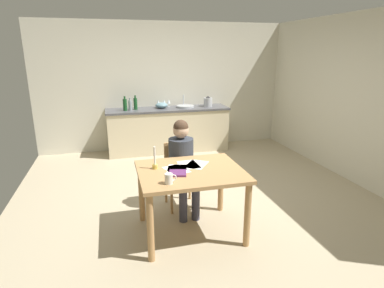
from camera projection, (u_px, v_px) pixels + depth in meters
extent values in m
cube|color=tan|center=(197.00, 196.00, 4.66)|extent=(5.20, 5.20, 0.04)
cube|color=beige|center=(164.00, 87.00, 6.70)|extent=(5.20, 0.12, 2.60)
cube|color=beige|center=(359.00, 99.00, 4.92)|extent=(0.12, 5.20, 2.60)
cube|color=beige|center=(168.00, 131.00, 6.61)|extent=(2.44, 0.60, 0.86)
cube|color=#4C4C51|center=(168.00, 109.00, 6.48)|extent=(2.48, 0.64, 0.04)
cube|color=tan|center=(191.00, 172.00, 3.50)|extent=(1.14, 0.95, 0.04)
cylinder|color=tan|center=(150.00, 228.00, 3.09)|extent=(0.07, 0.07, 0.73)
cylinder|color=tan|center=(247.00, 215.00, 3.34)|extent=(0.07, 0.07, 0.73)
cylinder|color=tan|center=(141.00, 193.00, 3.86)|extent=(0.07, 0.07, 0.73)
cylinder|color=tan|center=(221.00, 184.00, 4.11)|extent=(0.07, 0.07, 0.73)
cube|color=tan|center=(181.00, 175.00, 4.20)|extent=(0.41, 0.41, 0.04)
cube|color=tan|center=(177.00, 156.00, 4.31)|extent=(0.36, 0.04, 0.40)
cylinder|color=tan|center=(172.00, 198.00, 4.06)|extent=(0.04, 0.04, 0.43)
cylinder|color=tan|center=(197.00, 195.00, 4.15)|extent=(0.04, 0.04, 0.43)
cylinder|color=tan|center=(166.00, 188.00, 4.37)|extent=(0.04, 0.04, 0.43)
cylinder|color=tan|center=(190.00, 185.00, 4.47)|extent=(0.04, 0.04, 0.43)
cylinder|color=#333842|center=(181.00, 157.00, 4.11)|extent=(0.33, 0.33, 0.50)
sphere|color=#D8AD8C|center=(181.00, 130.00, 4.01)|extent=(0.20, 0.20, 0.20)
sphere|color=#473323|center=(181.00, 127.00, 3.99)|extent=(0.19, 0.19, 0.19)
cylinder|color=#383847|center=(179.00, 182.00, 3.98)|extent=(0.14, 0.38, 0.13)
cylinder|color=#383847|center=(183.00, 205.00, 3.87)|extent=(0.10, 0.10, 0.45)
cylinder|color=#383847|center=(191.00, 180.00, 4.03)|extent=(0.14, 0.38, 0.13)
cylinder|color=#383847|center=(196.00, 203.00, 3.91)|extent=(0.10, 0.10, 0.45)
cylinder|color=white|center=(169.00, 179.00, 3.12)|extent=(0.08, 0.08, 0.10)
torus|color=white|center=(173.00, 178.00, 3.13)|extent=(0.07, 0.01, 0.07)
cylinder|color=gold|center=(155.00, 167.00, 3.52)|extent=(0.06, 0.06, 0.05)
cylinder|color=white|center=(155.00, 156.00, 3.49)|extent=(0.02, 0.02, 0.20)
cube|color=#5F2C62|center=(178.00, 173.00, 3.37)|extent=(0.22, 0.21, 0.02)
cube|color=white|center=(176.00, 170.00, 3.50)|extent=(0.29, 0.35, 0.00)
cube|color=white|center=(177.00, 169.00, 3.51)|extent=(0.28, 0.34, 0.00)
cube|color=white|center=(196.00, 164.00, 3.65)|extent=(0.34, 0.36, 0.00)
cube|color=white|center=(189.00, 165.00, 3.65)|extent=(0.23, 0.31, 0.00)
cylinder|color=#B2B7BC|center=(185.00, 106.00, 6.56)|extent=(0.36, 0.36, 0.04)
cylinder|color=silver|center=(184.00, 100.00, 6.68)|extent=(0.02, 0.02, 0.24)
cylinder|color=#194C23|center=(125.00, 105.00, 6.19)|extent=(0.08, 0.08, 0.23)
cylinder|color=#194C23|center=(125.00, 98.00, 6.15)|extent=(0.03, 0.03, 0.06)
cylinder|color=#8C999E|center=(130.00, 105.00, 6.22)|extent=(0.07, 0.07, 0.20)
cylinder|color=#8C999E|center=(130.00, 99.00, 6.18)|extent=(0.03, 0.03, 0.05)
cylinder|color=#194C23|center=(135.00, 104.00, 6.30)|extent=(0.07, 0.07, 0.23)
cylinder|color=#194C23|center=(135.00, 97.00, 6.26)|extent=(0.03, 0.03, 0.06)
ellipsoid|color=#668C99|center=(161.00, 105.00, 6.47)|extent=(0.25, 0.25, 0.11)
cylinder|color=#B7BABF|center=(208.00, 102.00, 6.66)|extent=(0.18, 0.18, 0.18)
cone|color=#262628|center=(208.00, 97.00, 6.63)|extent=(0.11, 0.11, 0.04)
cylinder|color=silver|center=(169.00, 107.00, 6.63)|extent=(0.06, 0.06, 0.00)
cylinder|color=silver|center=(169.00, 105.00, 6.62)|extent=(0.01, 0.01, 0.07)
cone|color=silver|center=(169.00, 101.00, 6.60)|extent=(0.07, 0.07, 0.08)
cylinder|color=silver|center=(164.00, 107.00, 6.60)|extent=(0.06, 0.06, 0.00)
cylinder|color=silver|center=(164.00, 105.00, 6.59)|extent=(0.01, 0.01, 0.07)
cone|color=silver|center=(164.00, 102.00, 6.57)|extent=(0.07, 0.07, 0.08)
cylinder|color=silver|center=(158.00, 107.00, 6.57)|extent=(0.06, 0.06, 0.00)
cylinder|color=silver|center=(158.00, 105.00, 6.56)|extent=(0.01, 0.01, 0.07)
cone|color=silver|center=(158.00, 102.00, 6.54)|extent=(0.07, 0.07, 0.08)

